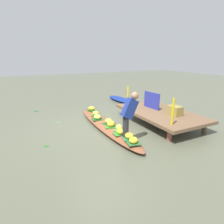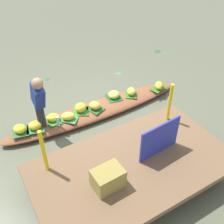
# 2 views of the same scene
# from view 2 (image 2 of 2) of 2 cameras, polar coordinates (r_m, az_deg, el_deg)

# --- Properties ---
(canal_water) EXTENTS (40.00, 40.00, 0.00)m
(canal_water) POSITION_cam_2_polar(r_m,az_deg,el_deg) (5.93, -3.16, -0.34)
(canal_water) COLOR #585C47
(canal_water) RESTS_ON ground
(dock_platform) EXTENTS (3.20, 1.80, 0.42)m
(dock_platform) POSITION_cam_2_polar(r_m,az_deg,el_deg) (4.35, 4.47, -11.56)
(dock_platform) COLOR brown
(dock_platform) RESTS_ON ground
(vendor_boat) EXTENTS (4.21, 0.67, 0.19)m
(vendor_boat) POSITION_cam_2_polar(r_m,az_deg,el_deg) (5.87, -3.19, 0.40)
(vendor_boat) COLOR brown
(vendor_boat) RESTS_ON ground
(leaf_mat_0) EXTENTS (0.39, 0.41, 0.01)m
(leaf_mat_0) POSITION_cam_2_polar(r_m,az_deg,el_deg) (6.20, 4.13, 3.77)
(leaf_mat_0) COLOR #2F6B25
(leaf_mat_0) RESTS_ON vendor_boat
(banana_bunch_0) EXTENTS (0.29, 0.30, 0.17)m
(banana_bunch_0) POSITION_cam_2_polar(r_m,az_deg,el_deg) (6.16, 4.17, 4.42)
(banana_bunch_0) COLOR #E6E347
(banana_bunch_0) RESTS_ON vendor_boat
(leaf_mat_1) EXTENTS (0.38, 0.41, 0.01)m
(leaf_mat_1) POSITION_cam_2_polar(r_m,az_deg,el_deg) (6.09, 0.39, 3.14)
(leaf_mat_1) COLOR #195725
(leaf_mat_1) RESTS_ON vendor_boat
(banana_bunch_1) EXTENTS (0.32, 0.31, 0.16)m
(banana_bunch_1) POSITION_cam_2_polar(r_m,az_deg,el_deg) (6.04, 0.39, 3.76)
(banana_bunch_1) COLOR #EBE756
(banana_bunch_1) RESTS_ON vendor_boat
(leaf_mat_2) EXTENTS (0.45, 0.33, 0.01)m
(leaf_mat_2) POSITION_cam_2_polar(r_m,az_deg,el_deg) (6.51, 10.00, 5.05)
(leaf_mat_2) COLOR #336A23
(leaf_mat_2) RESTS_ON vendor_boat
(banana_bunch_2) EXTENTS (0.32, 0.34, 0.16)m
(banana_bunch_2) POSITION_cam_2_polar(r_m,az_deg,el_deg) (6.47, 10.07, 5.65)
(banana_bunch_2) COLOR gold
(banana_bunch_2) RESTS_ON vendor_boat
(leaf_mat_3) EXTENTS (0.37, 0.38, 0.01)m
(leaf_mat_3) POSITION_cam_2_polar(r_m,az_deg,el_deg) (5.46, -19.03, -4.03)
(leaf_mat_3) COLOR #2F6433
(leaf_mat_3) RESTS_ON vendor_boat
(banana_bunch_3) EXTENTS (0.33, 0.33, 0.16)m
(banana_bunch_3) POSITION_cam_2_polar(r_m,az_deg,el_deg) (5.41, -19.19, -3.42)
(banana_bunch_3) COLOR yellow
(banana_bunch_3) RESTS_ON vendor_boat
(leaf_mat_4) EXTENTS (0.39, 0.43, 0.01)m
(leaf_mat_4) POSITION_cam_2_polar(r_m,az_deg,el_deg) (5.76, -3.66, 0.76)
(leaf_mat_4) COLOR #1E6127
(leaf_mat_4) RESTS_ON vendor_boat
(banana_bunch_4) EXTENTS (0.32, 0.33, 0.17)m
(banana_bunch_4) POSITION_cam_2_polar(r_m,az_deg,el_deg) (5.71, -3.69, 1.42)
(banana_bunch_4) COLOR gold
(banana_bunch_4) RESTS_ON vendor_boat
(leaf_mat_5) EXTENTS (0.42, 0.43, 0.01)m
(leaf_mat_5) POSITION_cam_2_polar(r_m,az_deg,el_deg) (5.71, -6.68, 0.16)
(leaf_mat_5) COLOR #377E2D
(leaf_mat_5) RESTS_ON vendor_boat
(banana_bunch_5) EXTENTS (0.30, 0.30, 0.20)m
(banana_bunch_5) POSITION_cam_2_polar(r_m,az_deg,el_deg) (5.65, -6.75, 0.94)
(banana_bunch_5) COLOR yellow
(banana_bunch_5) RESTS_ON vendor_boat
(leaf_mat_6) EXTENTS (0.44, 0.43, 0.01)m
(leaf_mat_6) POSITION_cam_2_polar(r_m,az_deg,el_deg) (5.53, -9.34, -1.51)
(leaf_mat_6) COLOR #3F8642
(leaf_mat_6) RESTS_ON vendor_boat
(banana_bunch_6) EXTENTS (0.32, 0.28, 0.16)m
(banana_bunch_6) POSITION_cam_2_polar(r_m,az_deg,el_deg) (5.48, -9.42, -0.88)
(banana_bunch_6) COLOR #F2D849
(banana_bunch_6) RESTS_ON vendor_boat
(leaf_mat_7) EXTENTS (0.27, 0.38, 0.01)m
(leaf_mat_7) POSITION_cam_2_polar(r_m,az_deg,el_deg) (5.56, -12.50, -1.75)
(leaf_mat_7) COLOR #318030
(leaf_mat_7) RESTS_ON vendor_boat
(banana_bunch_7) EXTENTS (0.29, 0.23, 0.15)m
(banana_bunch_7) POSITION_cam_2_polar(r_m,az_deg,el_deg) (5.51, -12.60, -1.15)
(banana_bunch_7) COLOR yellow
(banana_bunch_7) RESTS_ON vendor_boat
(leaf_mat_8) EXTENTS (0.41, 0.40, 0.01)m
(leaf_mat_8) POSITION_cam_2_polar(r_m,az_deg,el_deg) (5.45, -16.05, -3.39)
(leaf_mat_8) COLOR #297A40
(leaf_mat_8) RESTS_ON vendor_boat
(banana_bunch_8) EXTENTS (0.30, 0.27, 0.16)m
(banana_bunch_8) POSITION_cam_2_polar(r_m,az_deg,el_deg) (5.40, -16.19, -2.77)
(banana_bunch_8) COLOR gold
(banana_bunch_8) RESTS_ON vendor_boat
(vendor_person) EXTENTS (0.20, 0.49, 1.21)m
(vendor_person) POSITION_cam_2_polar(r_m,az_deg,el_deg) (5.00, -15.49, 2.59)
(vendor_person) COLOR #28282D
(vendor_person) RESTS_ON vendor_boat
(water_bottle) EXTENTS (0.06, 0.06, 0.22)m
(water_bottle) POSITION_cam_2_polar(r_m,az_deg,el_deg) (5.35, -11.49, -1.94)
(water_bottle) COLOR #B2DCE8
(water_bottle) RESTS_ON vendor_boat
(market_banner) EXTENTS (0.79, 0.09, 0.60)m
(market_banner) POSITION_cam_2_polar(r_m,az_deg,el_deg) (4.32, 10.22, -5.74)
(market_banner) COLOR #293199
(market_banner) RESTS_ON dock_platform
(railing_post_west) EXTENTS (0.06, 0.06, 0.78)m
(railing_post_west) POSITION_cam_2_polar(r_m,az_deg,el_deg) (4.98, 12.30, 2.00)
(railing_post_west) COLOR yellow
(railing_post_west) RESTS_ON dock_platform
(railing_post_east) EXTENTS (0.06, 0.06, 0.78)m
(railing_post_east) POSITION_cam_2_polar(r_m,az_deg,el_deg) (4.07, -14.48, -8.11)
(railing_post_east) COLOR yellow
(railing_post_east) RESTS_ON dock_platform
(produce_crate) EXTENTS (0.45, 0.34, 0.31)m
(produce_crate) POSITION_cam_2_polar(r_m,az_deg,el_deg) (3.91, -0.89, -14.06)
(produce_crate) COLOR olive
(produce_crate) RESTS_ON dock_platform
(drifting_plant_0) EXTENTS (0.23, 0.22, 0.01)m
(drifting_plant_0) POSITION_cam_2_polar(r_m,az_deg,el_deg) (7.35, -13.77, 6.81)
(drifting_plant_0) COLOR #2E6029
(drifting_plant_0) RESTS_ON ground
(drifting_plant_1) EXTENTS (0.21, 0.20, 0.01)m
(drifting_plant_1) POSITION_cam_2_polar(r_m,az_deg,el_deg) (7.43, 1.38, 8.31)
(drifting_plant_1) COLOR #477E44
(drifting_plant_1) RESTS_ON ground
(drifting_plant_2) EXTENTS (0.32, 0.26, 0.01)m
(drifting_plant_2) POSITION_cam_2_polar(r_m,az_deg,el_deg) (8.81, 9.77, 12.73)
(drifting_plant_2) COLOR #2A5538
(drifting_plant_2) RESTS_ON ground
(drifting_plant_3) EXTENTS (0.25, 0.23, 0.01)m
(drifting_plant_3) POSITION_cam_2_polar(r_m,az_deg,el_deg) (8.77, 11.51, 12.41)
(drifting_plant_3) COLOR #42713C
(drifting_plant_3) RESTS_ON ground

